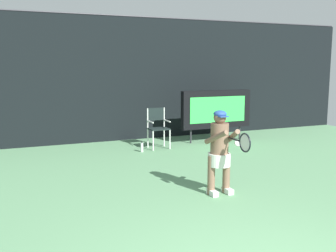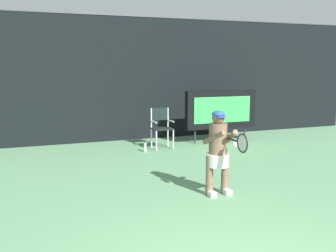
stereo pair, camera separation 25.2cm
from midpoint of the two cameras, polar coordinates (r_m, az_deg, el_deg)
backdrop_screen at (r=11.55m, az=-12.23°, el=6.53°), size 18.00×0.12×3.66m
scoreboard at (r=11.62m, az=6.37°, el=2.41°), size 2.20×0.21×1.50m
umpire_chair at (r=10.63m, az=-2.17°, el=0.09°), size 0.52×0.44×1.08m
water_bottle at (r=10.23m, az=-4.50°, el=-3.09°), size 0.07×0.07×0.27m
tennis_player at (r=6.84m, az=6.43°, el=-3.32°), size 0.54×0.62×1.46m
tennis_racket at (r=6.36m, az=9.82°, el=-2.36°), size 0.03×0.60×0.31m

